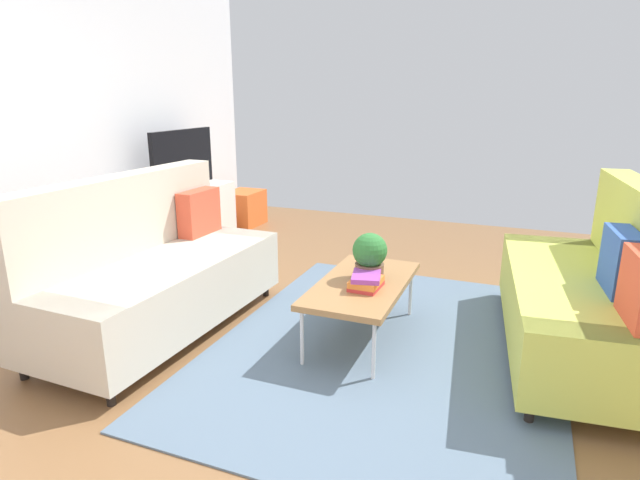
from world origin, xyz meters
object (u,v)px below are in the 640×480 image
couch_green (593,292)px  storage_trunk (244,208)px  tv (183,161)px  vase_0 (143,190)px  potted_plant (370,255)px  table_book_0 (366,286)px  couch_beige (154,270)px  vase_1 (154,189)px  bottle_0 (173,183)px  coffee_table (362,285)px  tv_console (186,218)px

couch_green → storage_trunk: (2.25, 3.80, -0.23)m
tv → vase_0: (-0.58, 0.07, -0.22)m
potted_plant → vase_0: (0.79, 2.55, 0.14)m
potted_plant → table_book_0: potted_plant is taller
couch_beige → potted_plant: 1.52m
vase_1 → vase_0: bearing=180.0°
storage_trunk → potted_plant: size_ratio=1.61×
storage_trunk → bottle_0: (-1.32, 0.06, 0.53)m
couch_beige → bottle_0: size_ratio=8.96×
coffee_table → storage_trunk: bearing=43.1°
vase_0 → tv_console: bearing=-4.9°
storage_trunk → potted_plant: potted_plant is taller
couch_beige → coffee_table: (0.38, -1.42, -0.05)m
couch_beige → vase_1: (1.41, 1.11, 0.27)m
storage_trunk → bottle_0: bearing=177.4°
potted_plant → tv: bearing=61.1°
potted_plant → table_book_0: 0.24m
couch_beige → vase_0: size_ratio=10.60×
coffee_table → couch_green: bearing=-78.5°
couch_green → tv_console: bearing=67.9°
couch_green → bottle_0: 3.98m
tv_console → bottle_0: bottle_0 is taller
coffee_table → bottle_0: bearing=63.4°
couch_green → potted_plant: size_ratio=6.10×
table_book_0 → vase_0: vase_0 is taller
vase_1 → potted_plant: bearing=-110.5°
tv → vase_1: 0.48m
couch_beige → table_book_0: bearing=102.2°
couch_beige → table_book_0: (0.28, -1.48, -0.01)m
tv → potted_plant: bearing=-118.9°
couch_beige → couch_green: size_ratio=0.97×
coffee_table → potted_plant: 0.21m
couch_green → table_book_0: (-0.40, 1.37, -0.01)m
couch_beige → table_book_0: size_ratio=8.00×
couch_beige → potted_plant: bearing=109.0°
couch_green → vase_0: bearing=76.1°
couch_green → tv: 4.08m
tv_console → potted_plant: 2.87m
couch_beige → bottle_0: (1.61, 1.02, 0.31)m
tv → table_book_0: size_ratio=4.17×
coffee_table → storage_trunk: size_ratio=2.12×
coffee_table → bottle_0: size_ratio=5.13×
tv → vase_0: size_ratio=5.52×
potted_plant → couch_beige: bearing=107.5°
vase_1 → storage_trunk: bearing=-5.7°
couch_beige → storage_trunk: 3.08m
coffee_table → potted_plant: size_ratio=3.40×
couch_green → coffee_table: bearing=95.8°
tv_console → table_book_0: tv_console is taller
potted_plant → table_book_0: size_ratio=1.35×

